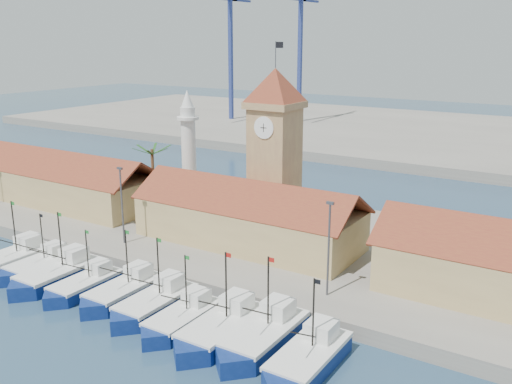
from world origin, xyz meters
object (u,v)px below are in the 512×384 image
Objects in this scene: boat_0 at (10,261)px; clock_tower at (275,146)px; boat_5 at (153,305)px; minaret at (189,149)px.

clock_tower is (19.87, 23.62, 11.15)m from boat_0.
clock_tower is at bearing 91.78° from boat_5.
boat_5 is 30.96m from minaret.
boat_0 is at bearing -178.60° from boat_5.
boat_0 is at bearing -130.06° from clock_tower.
clock_tower is (-0.72, 23.12, 11.19)m from boat_5.
boat_0 is 20.59m from boat_5.
boat_5 is 25.69m from clock_tower.
boat_0 is 1.05× the size of boat_5.
minaret is at bearing 79.25° from boat_0.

